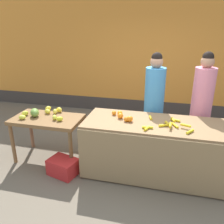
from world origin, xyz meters
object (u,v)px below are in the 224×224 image
(vendor_woman_blue_shirt, at_px, (154,105))
(vendor_woman_pink_shirt, at_px, (201,107))
(produce_crate, at_px, (63,167))
(produce_sack, at_px, (105,132))

(vendor_woman_blue_shirt, distance_m, vendor_woman_pink_shirt, 0.79)
(produce_crate, relative_size, produce_sack, 0.78)
(produce_crate, xyz_separation_m, produce_sack, (0.40, 1.08, 0.15))
(vendor_woman_blue_shirt, height_order, vendor_woman_pink_shirt, vendor_woman_pink_shirt)
(produce_crate, height_order, produce_sack, produce_sack)
(vendor_woman_pink_shirt, xyz_separation_m, produce_crate, (-2.08, -1.09, -0.81))
(vendor_woman_pink_shirt, height_order, produce_sack, vendor_woman_pink_shirt)
(produce_crate, bearing_deg, vendor_woman_blue_shirt, 39.11)
(vendor_woman_pink_shirt, relative_size, produce_sack, 3.30)
(vendor_woman_blue_shirt, height_order, produce_crate, vendor_woman_blue_shirt)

